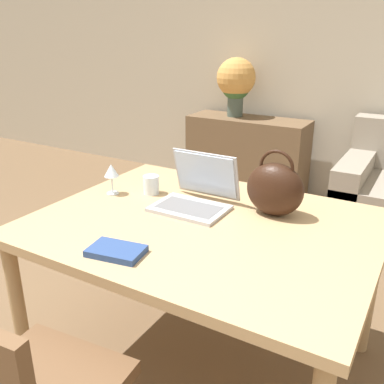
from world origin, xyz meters
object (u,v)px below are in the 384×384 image
Objects in this scene: drinking_glass at (151,185)px; flower_vase at (236,81)px; handbag at (275,189)px; wine_glass at (111,172)px; laptop at (197,192)px.

drinking_glass is 2.15m from flower_vase.
handbag is 0.54× the size of flower_vase.
drinking_glass is at bearing 31.85° from wine_glass.
wine_glass is at bearing -168.81° from laptop.
wine_glass reaches higher than drinking_glass.
laptop is 0.61× the size of flower_vase.
laptop is 0.26m from drinking_glass.
laptop is 3.61× the size of drinking_glass.
drinking_glass is at bearing -174.64° from handbag.
flower_vase reaches higher than laptop.
laptop is at bearing -3.23° from drinking_glass.
drinking_glass is 0.31× the size of handbag.
flower_vase is (-0.52, 2.07, 0.26)m from drinking_glass.
handbag reaches higher than wine_glass.
handbag is at bearing -60.98° from flower_vase.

